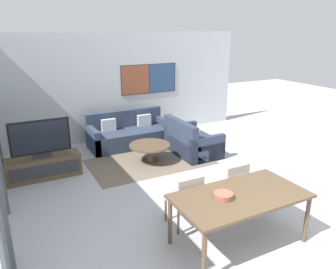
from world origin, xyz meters
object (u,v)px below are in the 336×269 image
Objects in this scene: television at (40,139)px; dining_chair_left at (186,198)px; coffee_table at (150,149)px; sofa_main at (129,134)px; dining_table at (240,199)px; tv_console at (44,167)px; fruit_bowl at (223,195)px; sofa_side at (190,143)px; dining_chair_centre at (232,184)px.

dining_chair_left is at bearing -59.40° from television.
sofa_main is at bearing 90.00° from coffee_table.
dining_table is at bearing -58.85° from television.
dining_table reaches higher than tv_console.
fruit_bowl is at bearing -96.99° from coffee_table.
sofa_main is 2.25× the size of coffee_table.
sofa_side is at bearing 65.61° from fruit_bowl.
dining_chair_centre reaches higher than fruit_bowl.
coffee_table is at bearing 91.55° from sofa_side.
sofa_main is (2.22, 1.08, 0.05)m from tv_console.
sofa_main and sofa_side have the same top height.
coffee_table is at bearing 83.01° from fruit_bowl.
television is 2.30m from coffee_table.
television is at bearing 121.15° from dining_table.
dining_chair_centre reaches higher than coffee_table.
dining_chair_left is 3.34× the size of fruit_bowl.
sofa_main is 4.57m from fruit_bowl.
sofa_main is 1.12× the size of dining_table.
television is at bearing 173.71° from coffee_table.
dining_chair_left reaches higher than tv_console.
tv_console is 1.67× the size of dining_chair_centre.
television is 1.33× the size of dining_chair_centre.
dining_chair_left is (-1.64, -2.58, 0.21)m from sofa_side.
sofa_main is 8.00× the size of fruit_bowl.
sofa_side is 3.59m from fruit_bowl.
dining_table is at bearing -58.84° from tv_console.
sofa_side is 1.60× the size of dining_chair_left.
coffee_table is 1.07× the size of dining_chair_left.
television reaches higher than dining_table.
dining_chair_centre is at bearing -47.15° from tv_console.
sofa_side is (3.30, -0.22, -0.55)m from television.
dining_chair_left is 0.74m from fruit_bowl.
coffee_table is 3.56× the size of fruit_bowl.
fruit_bowl is (-0.39, -3.20, 0.48)m from coffee_table.
television is at bearing 90.00° from tv_console.
tv_console is 2.47m from sofa_main.
sofa_main is at bearing 88.44° from dining_table.
tv_console is 3.30m from sofa_side.
fruit_bowl is at bearing -74.84° from dining_chair_left.
television reaches higher than sofa_side.
fruit_bowl is (-0.39, -4.52, 0.52)m from sofa_main.
sofa_side is 3.07m from dining_chair_left.
coffee_table is at bearing -6.27° from tv_console.
television is at bearing -154.21° from sofa_main.
sofa_main reaches higher than tv_console.
sofa_main is 3.84m from dining_chair_centre.
tv_console is 5.59× the size of fruit_bowl.
dining_table is (2.10, -3.47, -0.15)m from television.
tv_console is at bearing 173.73° from coffee_table.
sofa_main reaches higher than coffee_table.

